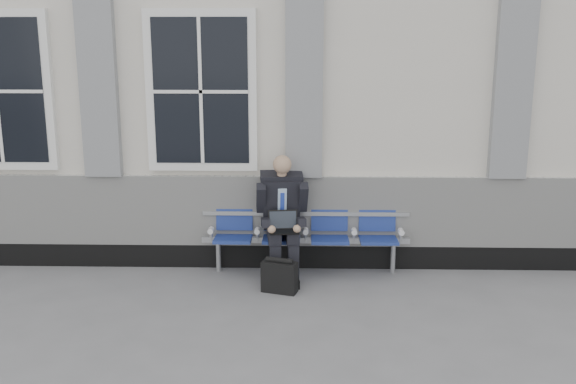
{
  "coord_description": "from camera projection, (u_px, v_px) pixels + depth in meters",
  "views": [
    {
      "loc": [
        1.6,
        -6.38,
        2.82
      ],
      "look_at": [
        1.42,
        0.9,
        1.13
      ],
      "focal_mm": 40.0,
      "sensor_mm": 36.0,
      "label": 1
    }
  ],
  "objects": [
    {
      "name": "station_building",
      "position": [
        198.0,
        84.0,
        9.77
      ],
      "size": [
        14.4,
        4.4,
        4.49
      ],
      "color": "silver",
      "rests_on": "ground"
    },
    {
      "name": "ground",
      "position": [
        154.0,
        312.0,
        6.89
      ],
      "size": [
        70.0,
        70.0,
        0.0
      ],
      "primitive_type": "plane",
      "color": "slate",
      "rests_on": "ground"
    },
    {
      "name": "businessman",
      "position": [
        282.0,
        212.0,
        7.82
      ],
      "size": [
        0.65,
        0.87,
        1.52
      ],
      "color": "black",
      "rests_on": "ground"
    },
    {
      "name": "bench",
      "position": [
        306.0,
        229.0,
        8.01
      ],
      "size": [
        2.6,
        0.47,
        0.91
      ],
      "color": "#9EA0A3",
      "rests_on": "ground"
    },
    {
      "name": "briefcase",
      "position": [
        280.0,
        276.0,
        7.41
      ],
      "size": [
        0.44,
        0.29,
        0.42
      ],
      "color": "black",
      "rests_on": "ground"
    }
  ]
}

